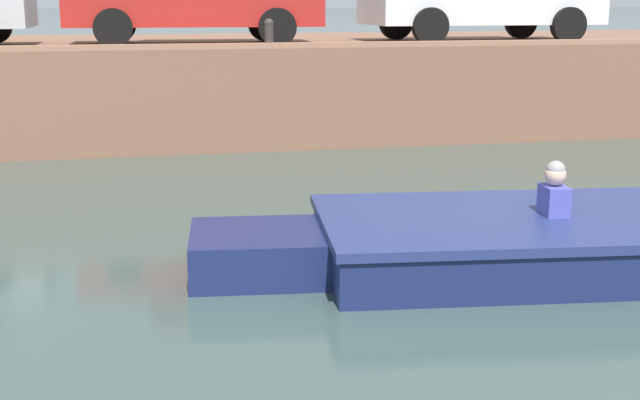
# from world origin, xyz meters

# --- Properties ---
(ground_plane) EXTENTS (400.00, 400.00, 0.00)m
(ground_plane) POSITION_xyz_m (0.00, 6.45, 0.00)
(ground_plane) COLOR #384C47
(far_quay_wall) EXTENTS (60.00, 6.00, 1.58)m
(far_quay_wall) POSITION_xyz_m (0.00, 15.90, 0.79)
(far_quay_wall) COLOR brown
(far_quay_wall) RESTS_ON ground
(far_wall_coping) EXTENTS (60.00, 0.24, 0.08)m
(far_wall_coping) POSITION_xyz_m (0.00, 13.02, 1.62)
(far_wall_coping) COLOR #9F6C52
(far_wall_coping) RESTS_ON far_quay_wall
(motorboat_passing) EXTENTS (7.17, 2.75, 0.95)m
(motorboat_passing) POSITION_xyz_m (3.11, 6.36, 0.24)
(motorboat_passing) COLOR navy
(motorboat_passing) RESTS_ON ground
(mooring_bollard_mid) EXTENTS (0.15, 0.15, 0.45)m
(mooring_bollard_mid) POSITION_xyz_m (1.10, 13.15, 1.82)
(mooring_bollard_mid) COLOR #2D2B28
(mooring_bollard_mid) RESTS_ON far_quay_wall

